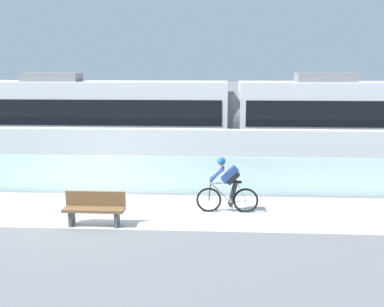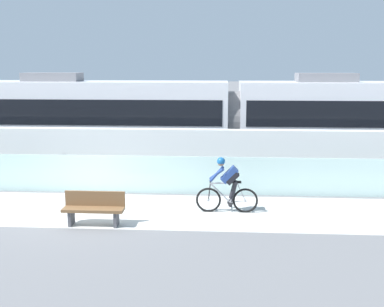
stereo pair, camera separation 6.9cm
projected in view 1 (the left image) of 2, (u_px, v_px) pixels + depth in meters
name	position (u px, v px, depth m)	size (l,w,h in m)	color
ground_plane	(83.00, 210.00, 13.53)	(200.00, 200.00, 0.00)	slate
bike_path_deck	(83.00, 209.00, 13.53)	(32.00, 3.20, 0.01)	beige
glass_parapet	(99.00, 174.00, 15.22)	(32.00, 0.05, 1.25)	silver
concrete_barrier_wall	(111.00, 154.00, 16.92)	(32.00, 0.36, 1.88)	white
tram_rail_near	(125.00, 165.00, 19.54)	(32.00, 0.08, 0.01)	#595654
tram_rail_far	(132.00, 158.00, 20.94)	(32.00, 0.08, 0.01)	#595654
tram	(232.00, 119.00, 19.62)	(22.56, 2.54, 3.81)	silver
cyclist_on_bike	(228.00, 186.00, 13.13)	(1.77, 0.58, 1.61)	black
bench	(95.00, 208.00, 12.13)	(1.60, 0.45, 0.89)	brown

